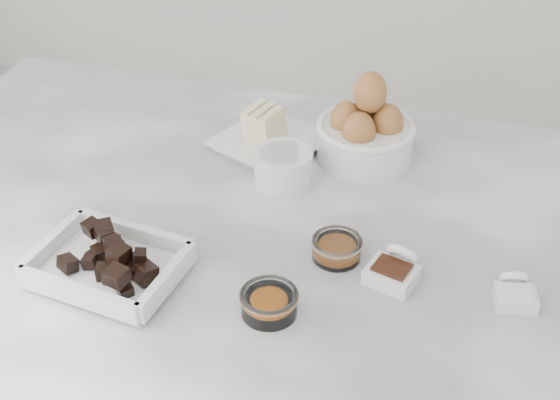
# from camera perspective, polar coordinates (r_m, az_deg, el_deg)

# --- Properties ---
(marble_slab) EXTENTS (1.20, 0.80, 0.04)m
(marble_slab) POSITION_cam_1_polar(r_m,az_deg,el_deg) (1.07, -1.48, -3.34)
(marble_slab) COLOR silver
(marble_slab) RESTS_ON cabinet
(chocolate_dish) EXTENTS (0.20, 0.16, 0.05)m
(chocolate_dish) POSITION_cam_1_polar(r_m,az_deg,el_deg) (1.00, -12.49, -4.44)
(chocolate_dish) COLOR white
(chocolate_dish) RESTS_ON marble_slab
(butter_plate) EXTENTS (0.19, 0.19, 0.06)m
(butter_plate) POSITION_cam_1_polar(r_m,az_deg,el_deg) (1.23, -0.79, 4.77)
(butter_plate) COLOR white
(butter_plate) RESTS_ON marble_slab
(sugar_ramekin) EXTENTS (0.09, 0.09, 0.05)m
(sugar_ramekin) POSITION_cam_1_polar(r_m,az_deg,el_deg) (1.14, 0.23, 2.51)
(sugar_ramekin) COLOR white
(sugar_ramekin) RESTS_ON marble_slab
(egg_bowl) EXTENTS (0.15, 0.15, 0.15)m
(egg_bowl) POSITION_cam_1_polar(r_m,az_deg,el_deg) (1.20, 6.29, 5.02)
(egg_bowl) COLOR white
(egg_bowl) RESTS_ON marble_slab
(honey_bowl) EXTENTS (0.07, 0.07, 0.03)m
(honey_bowl) POSITION_cam_1_polar(r_m,az_deg,el_deg) (1.01, 4.18, -3.52)
(honey_bowl) COLOR white
(honey_bowl) RESTS_ON marble_slab
(zest_bowl) EXTENTS (0.07, 0.07, 0.03)m
(zest_bowl) POSITION_cam_1_polar(r_m,az_deg,el_deg) (0.93, -0.80, -7.46)
(zest_bowl) COLOR white
(zest_bowl) RESTS_ON marble_slab
(vanilla_spoon) EXTENTS (0.07, 0.08, 0.05)m
(vanilla_spoon) POSITION_cam_1_polar(r_m,az_deg,el_deg) (0.99, 8.35, -5.03)
(vanilla_spoon) COLOR white
(vanilla_spoon) RESTS_ON marble_slab
(salt_spoon) EXTENTS (0.06, 0.07, 0.04)m
(salt_spoon) POSITION_cam_1_polar(r_m,az_deg,el_deg) (0.99, 16.83, -6.50)
(salt_spoon) COLOR white
(salt_spoon) RESTS_ON marble_slab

